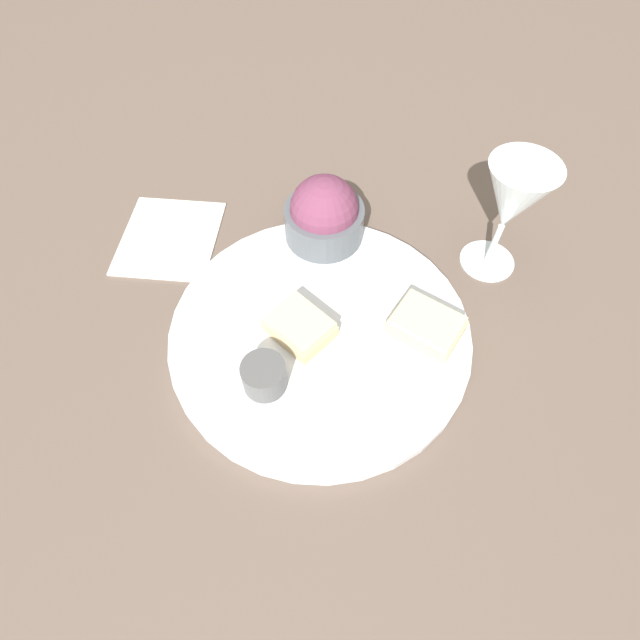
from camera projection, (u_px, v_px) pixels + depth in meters
The scene contains 8 objects.
ground_plane at pixel (320, 336), 0.60m from camera, with size 4.00×4.00×0.00m, color brown.
dinner_plate at pixel (320, 333), 0.59m from camera, with size 0.35×0.35×0.01m.
salad_bowl at pixel (324, 215), 0.64m from camera, with size 0.10×0.10×0.09m.
sauce_ramekin at pixel (264, 375), 0.53m from camera, with size 0.05×0.05×0.04m.
cheese_toast_near at pixel (426, 325), 0.57m from camera, with size 0.10×0.09×0.03m.
cheese_toast_far at pixel (300, 326), 0.57m from camera, with size 0.09×0.09×0.03m.
wine_glass at pixel (512, 201), 0.57m from camera, with size 0.08×0.08×0.16m.
napkin at pixel (169, 237), 0.68m from camera, with size 0.14×0.15×0.01m.
Camera 1 is at (0.05, -0.31, 0.51)m, focal length 28.00 mm.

